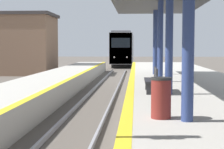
# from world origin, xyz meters

# --- Properties ---
(train) EXTENTS (2.80, 18.88, 4.65)m
(train) POSITION_xyz_m (0.00, 53.04, 2.37)
(train) COLOR black
(train) RESTS_ON ground
(trash_bin) EXTENTS (0.50, 0.50, 0.98)m
(trash_bin) POSITION_xyz_m (2.47, 7.42, 1.48)
(trash_bin) COLOR maroon
(trash_bin) RESTS_ON platform_right
(bench) EXTENTS (0.44, 1.89, 0.92)m
(bench) POSITION_xyz_m (2.48, 12.55, 1.48)
(bench) COLOR #28282D
(bench) RESTS_ON platform_right
(station_building) EXTENTS (8.59, 5.56, 5.89)m
(station_building) POSITION_xyz_m (-10.32, 34.38, 2.96)
(station_building) COLOR brown
(station_building) RESTS_ON ground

